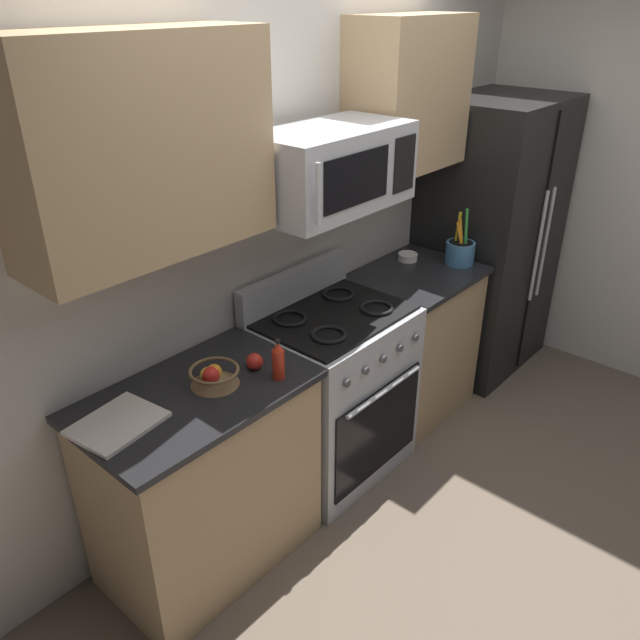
{
  "coord_description": "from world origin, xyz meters",
  "views": [
    {
      "loc": [
        -2.12,
        -1.08,
        2.35
      ],
      "look_at": [
        -0.24,
        0.57,
        1.03
      ],
      "focal_mm": 35.45,
      "sensor_mm": 36.0,
      "label": 1
    }
  ],
  "objects_px": {
    "cutting_board": "(117,423)",
    "prep_bowl": "(408,257)",
    "utensil_crock": "(460,251)",
    "apple_loose": "(255,362)",
    "refrigerator": "(488,239)",
    "fruit_basket": "(214,376)",
    "bottle_hot_sauce": "(278,361)",
    "range_oven": "(333,391)",
    "microwave": "(331,168)"
  },
  "relations": [
    {
      "from": "utensil_crock",
      "to": "apple_loose",
      "type": "bearing_deg",
      "value": 178.08
    },
    {
      "from": "fruit_basket",
      "to": "prep_bowl",
      "type": "height_order",
      "value": "fruit_basket"
    },
    {
      "from": "range_oven",
      "to": "refrigerator",
      "type": "bearing_deg",
      "value": -0.63
    },
    {
      "from": "fruit_basket",
      "to": "apple_loose",
      "type": "xyz_separation_m",
      "value": [
        0.19,
        -0.04,
        -0.01
      ]
    },
    {
      "from": "range_oven",
      "to": "cutting_board",
      "type": "relative_size",
      "value": 3.51
    },
    {
      "from": "refrigerator",
      "to": "prep_bowl",
      "type": "distance_m",
      "value": 0.72
    },
    {
      "from": "utensil_crock",
      "to": "apple_loose",
      "type": "distance_m",
      "value": 1.6
    },
    {
      "from": "utensil_crock",
      "to": "apple_loose",
      "type": "relative_size",
      "value": 4.7
    },
    {
      "from": "range_oven",
      "to": "cutting_board",
      "type": "bearing_deg",
      "value": 178.04
    },
    {
      "from": "apple_loose",
      "to": "prep_bowl",
      "type": "bearing_deg",
      "value": 7.94
    },
    {
      "from": "apple_loose",
      "to": "cutting_board",
      "type": "distance_m",
      "value": 0.61
    },
    {
      "from": "apple_loose",
      "to": "microwave",
      "type": "bearing_deg",
      "value": 7.93
    },
    {
      "from": "fruit_basket",
      "to": "cutting_board",
      "type": "xyz_separation_m",
      "value": [
        -0.41,
        0.06,
        -0.04
      ]
    },
    {
      "from": "refrigerator",
      "to": "cutting_board",
      "type": "xyz_separation_m",
      "value": [
        -2.75,
        0.06,
        0.03
      ]
    },
    {
      "from": "range_oven",
      "to": "utensil_crock",
      "type": "xyz_separation_m",
      "value": [
        1.01,
        -0.11,
        0.51
      ]
    },
    {
      "from": "range_oven",
      "to": "microwave",
      "type": "distance_m",
      "value": 1.17
    },
    {
      "from": "microwave",
      "to": "cutting_board",
      "type": "xyz_separation_m",
      "value": [
        -1.19,
        0.02,
        -0.72
      ]
    },
    {
      "from": "refrigerator",
      "to": "cutting_board",
      "type": "bearing_deg",
      "value": 178.79
    },
    {
      "from": "refrigerator",
      "to": "microwave",
      "type": "bearing_deg",
      "value": 178.43
    },
    {
      "from": "fruit_basket",
      "to": "range_oven",
      "type": "bearing_deg",
      "value": 1.44
    },
    {
      "from": "microwave",
      "to": "fruit_basket",
      "type": "relative_size",
      "value": 3.69
    },
    {
      "from": "fruit_basket",
      "to": "apple_loose",
      "type": "bearing_deg",
      "value": -10.79
    },
    {
      "from": "refrigerator",
      "to": "prep_bowl",
      "type": "height_order",
      "value": "refrigerator"
    },
    {
      "from": "cutting_board",
      "to": "apple_loose",
      "type": "bearing_deg",
      "value": -9.08
    },
    {
      "from": "refrigerator",
      "to": "prep_bowl",
      "type": "xyz_separation_m",
      "value": [
        -0.7,
        0.16,
        0.04
      ]
    },
    {
      "from": "microwave",
      "to": "refrigerator",
      "type": "bearing_deg",
      "value": -1.57
    },
    {
      "from": "cutting_board",
      "to": "bottle_hot_sauce",
      "type": "xyz_separation_m",
      "value": [
        0.63,
        -0.22,
        0.07
      ]
    },
    {
      "from": "refrigerator",
      "to": "fruit_basket",
      "type": "height_order",
      "value": "refrigerator"
    },
    {
      "from": "refrigerator",
      "to": "apple_loose",
      "type": "distance_m",
      "value": 2.14
    },
    {
      "from": "range_oven",
      "to": "fruit_basket",
      "type": "xyz_separation_m",
      "value": [
        -0.78,
        -0.02,
        0.48
      ]
    },
    {
      "from": "refrigerator",
      "to": "prep_bowl",
      "type": "bearing_deg",
      "value": 167.01
    },
    {
      "from": "refrigerator",
      "to": "microwave",
      "type": "height_order",
      "value": "microwave"
    },
    {
      "from": "refrigerator",
      "to": "fruit_basket",
      "type": "bearing_deg",
      "value": -179.94
    },
    {
      "from": "bottle_hot_sauce",
      "to": "cutting_board",
      "type": "bearing_deg",
      "value": 160.6
    },
    {
      "from": "microwave",
      "to": "cutting_board",
      "type": "distance_m",
      "value": 1.4
    },
    {
      "from": "refrigerator",
      "to": "apple_loose",
      "type": "relative_size",
      "value": 24.48
    },
    {
      "from": "fruit_basket",
      "to": "prep_bowl",
      "type": "bearing_deg",
      "value": 5.74
    },
    {
      "from": "refrigerator",
      "to": "utensil_crock",
      "type": "bearing_deg",
      "value": -170.3
    },
    {
      "from": "range_oven",
      "to": "bottle_hot_sauce",
      "type": "xyz_separation_m",
      "value": [
        -0.57,
        -0.18,
        0.52
      ]
    },
    {
      "from": "cutting_board",
      "to": "prep_bowl",
      "type": "relative_size",
      "value": 2.68
    },
    {
      "from": "cutting_board",
      "to": "utensil_crock",
      "type": "bearing_deg",
      "value": -3.91
    },
    {
      "from": "utensil_crock",
      "to": "cutting_board",
      "type": "bearing_deg",
      "value": 176.09
    },
    {
      "from": "utensil_crock",
      "to": "fruit_basket",
      "type": "distance_m",
      "value": 1.79
    },
    {
      "from": "microwave",
      "to": "apple_loose",
      "type": "distance_m",
      "value": 0.91
    },
    {
      "from": "utensil_crock",
      "to": "cutting_board",
      "type": "distance_m",
      "value": 2.21
    },
    {
      "from": "apple_loose",
      "to": "prep_bowl",
      "type": "distance_m",
      "value": 1.45
    },
    {
      "from": "range_oven",
      "to": "microwave",
      "type": "relative_size",
      "value": 1.43
    },
    {
      "from": "bottle_hot_sauce",
      "to": "prep_bowl",
      "type": "xyz_separation_m",
      "value": [
        1.42,
        0.32,
        -0.06
      ]
    },
    {
      "from": "range_oven",
      "to": "fruit_basket",
      "type": "distance_m",
      "value": 0.91
    },
    {
      "from": "range_oven",
      "to": "refrigerator",
      "type": "distance_m",
      "value": 1.61
    }
  ]
}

